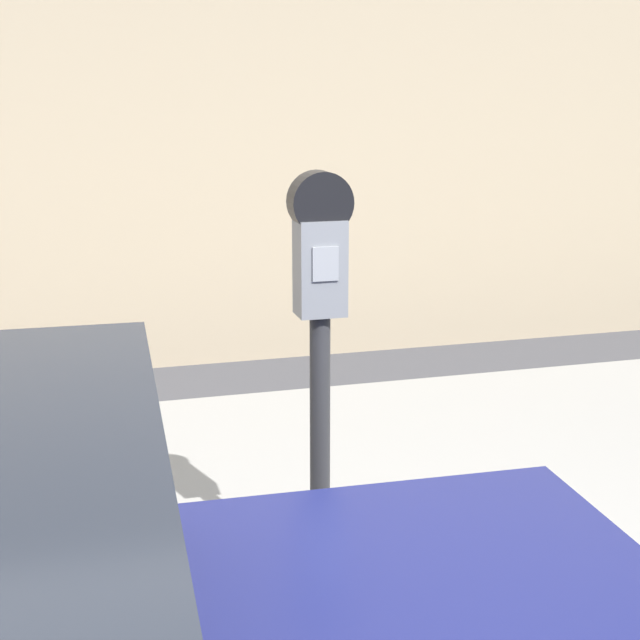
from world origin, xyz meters
name	(u,v)px	position (x,y,z in m)	size (l,w,h in m)	color
sidewalk	(232,501)	(0.00, 2.20, 0.07)	(24.00, 2.80, 0.13)	#9E9B96
parking_meter	(320,313)	(0.19, 1.25, 1.23)	(0.22, 0.15, 1.62)	#2D2D30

